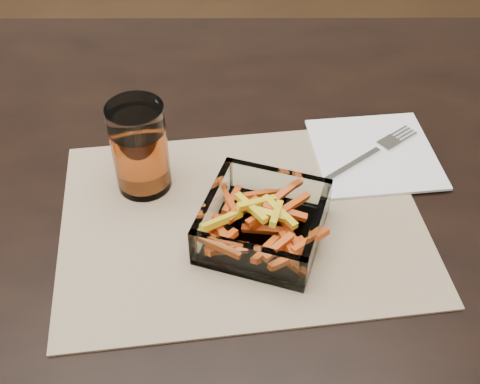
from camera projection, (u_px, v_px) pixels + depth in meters
name	position (u px, v px, depth m)	size (l,w,h in m)	color
dining_table	(172.00, 228.00, 0.87)	(1.60, 0.90, 0.75)	black
placemat	(242.00, 220.00, 0.76)	(0.45, 0.33, 0.00)	tan
glass_bowl	(263.00, 224.00, 0.72)	(0.17, 0.17, 0.05)	white
tumbler	(140.00, 150.00, 0.76)	(0.07, 0.07, 0.12)	white
napkin	(374.00, 153.00, 0.84)	(0.17, 0.17, 0.00)	white
fork	(373.00, 152.00, 0.84)	(0.15, 0.12, 0.00)	silver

